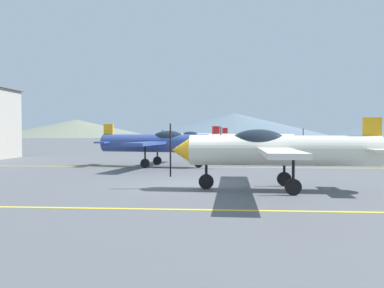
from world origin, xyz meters
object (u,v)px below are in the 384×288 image
object	(u,v)px
airplane_far	(256,140)
airplane_back	(196,138)
airplane_near	(275,149)
airplane_mid	(159,143)

from	to	relation	value
airplane_far	airplane_back	distance (m)	12.79
airplane_near	airplane_back	bearing A→B (deg)	99.05
airplane_mid	airplane_far	distance (m)	11.10
airplane_near	airplane_far	size ratio (longest dim) A/B	1.00
airplane_far	airplane_back	bearing A→B (deg)	116.60
airplane_back	airplane_far	bearing A→B (deg)	-63.40
airplane_mid	airplane_near	bearing A→B (deg)	-57.93
airplane_near	airplane_back	distance (m)	29.60
airplane_mid	airplane_far	world-z (taller)	same
airplane_near	airplane_back	xyz separation A→B (m)	(-4.66, 29.24, 0.00)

